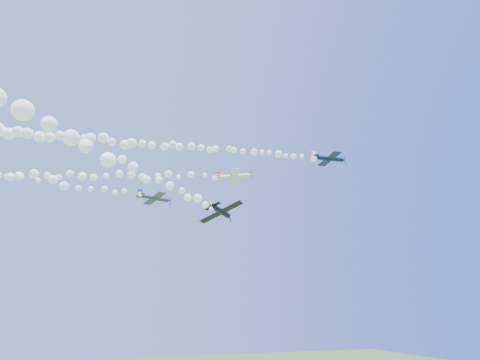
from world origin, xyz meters
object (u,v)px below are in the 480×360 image
object	(u,v)px
plane_navy	(329,159)
plane_grey	(154,198)
plane_white	(234,176)
plane_black	(221,211)

from	to	relation	value
plane_navy	plane_grey	distance (m)	37.70
plane_white	plane_black	distance (m)	25.10
plane_grey	plane_white	bearing A→B (deg)	-2.98
plane_white	plane_navy	world-z (taller)	plane_navy
plane_navy	plane_black	size ratio (longest dim) A/B	1.41
plane_white	plane_black	xyz separation A→B (m)	(-8.33, -19.98, -12.71)
plane_white	plane_grey	xyz separation A→B (m)	(-16.66, -4.33, -7.26)
plane_white	plane_black	bearing A→B (deg)	-96.64
plane_navy	plane_black	bearing A→B (deg)	-148.51
plane_white	plane_black	world-z (taller)	plane_white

